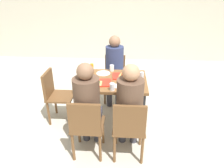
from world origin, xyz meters
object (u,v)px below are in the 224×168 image
(chair_near_right, at_px, (129,126))
(foil_bundle, at_px, (83,76))
(plastic_cup_b, at_px, (112,87))
(condiment_bottle, at_px, (92,69))
(tray_red_far, at_px, (124,76))
(tray_red_near, at_px, (99,83))
(person_far_side, at_px, (114,65))
(pizza_slice_b, at_px, (124,75))
(chair_near_left, at_px, (87,125))
(chair_far_side, at_px, (115,75))
(person_in_brown_jacket, at_px, (130,103))
(soda_can, at_px, (142,76))
(main_table, at_px, (112,86))
(chair_left_end, at_px, (55,93))
(person_in_red, at_px, (88,102))
(paper_plate_center, at_px, (103,73))
(paper_plate_near_edge, at_px, (122,86))
(pizza_slice_a, at_px, (97,82))
(plastic_cup_a, at_px, (112,68))

(chair_near_right, relative_size, foil_bundle, 8.47)
(plastic_cup_b, bearing_deg, condiment_bottle, 122.45)
(tray_red_far, bearing_deg, tray_red_near, -143.86)
(person_far_side, distance_m, tray_red_near, 0.81)
(foil_bundle, bearing_deg, pizza_slice_b, 13.77)
(chair_near_left, distance_m, chair_far_side, 1.60)
(person_in_brown_jacket, distance_m, soda_can, 0.70)
(main_table, distance_m, person_far_side, 0.66)
(plastic_cup_b, bearing_deg, pizza_slice_b, 71.79)
(main_table, height_order, person_in_brown_jacket, person_in_brown_jacket)
(person_in_brown_jacket, height_order, pizza_slice_b, person_in_brown_jacket)
(chair_left_end, bearing_deg, person_in_red, -45.36)
(chair_near_left, distance_m, plastic_cup_b, 0.61)
(person_in_brown_jacket, relative_size, tray_red_far, 3.49)
(person_far_side, height_order, foil_bundle, person_far_side)
(chair_near_left, bearing_deg, tray_red_far, 64.27)
(person_in_brown_jacket, relative_size, condiment_bottle, 7.86)
(person_in_brown_jacket, bearing_deg, paper_plate_center, 115.34)
(chair_far_side, height_order, condiment_bottle, condiment_bottle)
(main_table, bearing_deg, foil_bundle, -177.35)
(paper_plate_near_edge, xyz_separation_m, pizza_slice_a, (-0.37, 0.07, 0.02))
(chair_far_side, height_order, paper_plate_near_edge, chair_far_side)
(chair_left_end, bearing_deg, plastic_cup_b, -20.46)
(paper_plate_near_edge, relative_size, pizza_slice_b, 0.99)
(chair_left_end, bearing_deg, condiment_bottle, 21.62)
(paper_plate_center, relative_size, pizza_slice_a, 0.98)
(main_table, bearing_deg, tray_red_far, 33.98)
(main_table, distance_m, chair_near_right, 0.85)
(plastic_cup_a, height_order, foil_bundle, same)
(chair_near_left, height_order, paper_plate_near_edge, chair_near_left)
(plastic_cup_b, distance_m, condiment_bottle, 0.68)
(chair_left_end, height_order, paper_plate_near_edge, chair_left_end)
(pizza_slice_a, relative_size, plastic_cup_a, 2.24)
(chair_near_right, bearing_deg, person_in_red, 164.86)
(chair_near_right, distance_m, pizza_slice_a, 0.84)
(foil_bundle, bearing_deg, chair_near_left, -76.77)
(main_table, bearing_deg, plastic_cup_a, 94.28)
(paper_plate_center, distance_m, plastic_cup_a, 0.18)
(main_table, relative_size, tray_red_far, 2.88)
(paper_plate_center, distance_m, soda_can, 0.63)
(chair_near_left, distance_m, tray_red_near, 0.70)
(chair_near_left, height_order, person_in_red, person_in_red)
(soda_can, bearing_deg, plastic_cup_a, 145.05)
(person_in_brown_jacket, relative_size, plastic_cup_b, 12.57)
(person_in_brown_jacket, distance_m, plastic_cup_b, 0.39)
(paper_plate_center, bearing_deg, tray_red_far, -16.83)
(person_far_side, bearing_deg, plastic_cup_b, -88.51)
(paper_plate_center, relative_size, plastic_cup_b, 2.20)
(chair_far_side, distance_m, plastic_cup_b, 1.18)
(paper_plate_near_edge, bearing_deg, chair_left_end, 168.04)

